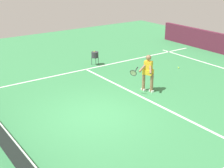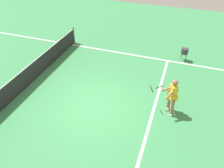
# 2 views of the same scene
# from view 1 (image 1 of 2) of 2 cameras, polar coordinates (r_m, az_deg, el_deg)

# --- Properties ---
(ground_plane) EXTENTS (27.63, 27.63, 0.00)m
(ground_plane) POSITION_cam_1_polar(r_m,az_deg,el_deg) (11.31, -3.09, -5.57)
(ground_plane) COLOR #38844C
(service_line_marking) EXTENTS (9.13, 0.10, 0.01)m
(service_line_marking) POSITION_cam_1_polar(r_m,az_deg,el_deg) (12.62, 6.14, -2.71)
(service_line_marking) COLOR white
(service_line_marking) RESTS_ON ground
(sideline_right_marking) EXTENTS (0.10, 19.26, 0.01)m
(sideline_right_marking) POSITION_cam_1_polar(r_m,az_deg,el_deg) (15.07, -12.46, 0.91)
(sideline_right_marking) COLOR white
(sideline_right_marking) RESTS_ON ground
(tennis_player) EXTENTS (0.68, 1.13, 1.55)m
(tennis_player) POSITION_cam_1_polar(r_m,az_deg,el_deg) (13.11, 6.32, 2.15)
(tennis_player) COLOR #8C6647
(tennis_player) RESTS_ON ground
(tennis_ball_far) EXTENTS (0.07, 0.07, 0.07)m
(tennis_ball_far) POSITION_cam_1_polar(r_m,az_deg,el_deg) (16.51, 11.72, 2.84)
(tennis_ball_far) COLOR #D1E533
(tennis_ball_far) RESTS_ON ground
(ball_hopper) EXTENTS (0.36, 0.36, 0.74)m
(ball_hopper) POSITION_cam_1_polar(r_m,az_deg,el_deg) (16.58, -3.04, 5.18)
(ball_hopper) COLOR #333338
(ball_hopper) RESTS_ON ground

